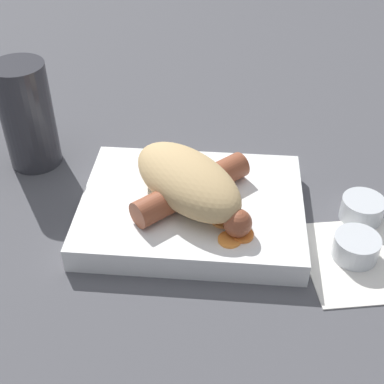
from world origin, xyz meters
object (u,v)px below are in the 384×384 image
at_px(condiment_cup_far, 362,210).
at_px(drink_glass, 27,116).
at_px(sausage, 193,188).
at_px(condiment_cup_near, 356,248).
at_px(bread_roll, 188,178).
at_px(food_tray, 192,209).

height_order(condiment_cup_far, drink_glass, drink_glass).
relative_size(sausage, condiment_cup_near, 2.82).
bearing_deg(bread_roll, food_tray, -34.22).
distance_m(food_tray, drink_glass, 0.24).
bearing_deg(bread_roll, condiment_cup_near, -15.14).
height_order(condiment_cup_near, drink_glass, drink_glass).
xyz_separation_m(sausage, condiment_cup_far, (0.19, 0.02, -0.03)).
height_order(sausage, condiment_cup_near, sausage).
bearing_deg(drink_glass, food_tray, -24.27).
relative_size(condiment_cup_near, condiment_cup_far, 1.00).
height_order(food_tray, bread_roll, bread_roll).
xyz_separation_m(bread_roll, sausage, (0.01, -0.00, -0.01)).
distance_m(sausage, drink_glass, 0.24).
height_order(food_tray, condiment_cup_near, food_tray).
distance_m(bread_roll, sausage, 0.01).
bearing_deg(drink_glass, condiment_cup_near, -20.00).
distance_m(food_tray, condiment_cup_far, 0.19).
bearing_deg(food_tray, bread_roll, 145.78).
xyz_separation_m(bread_roll, drink_glass, (-0.21, 0.09, 0.01)).
height_order(food_tray, condiment_cup_far, food_tray).
bearing_deg(bread_roll, sausage, -22.95).
bearing_deg(drink_glass, condiment_cup_far, -10.99).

